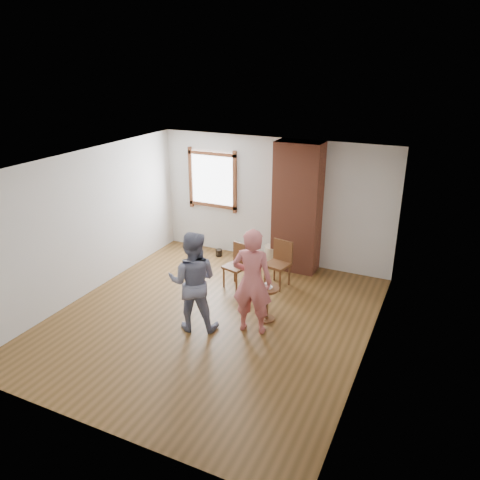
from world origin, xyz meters
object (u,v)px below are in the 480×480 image
object	(u,v)px
stoneware_crock	(273,256)
dining_chair_left	(238,263)
man	(193,281)
person_pink	(252,281)
side_table	(267,298)
dining_chair_right	(280,261)

from	to	relation	value
stoneware_crock	dining_chair_left	distance (m)	1.18
man	person_pink	world-z (taller)	person_pink
man	person_pink	bearing A→B (deg)	-179.19
dining_chair_left	side_table	xyz separation A→B (m)	(0.96, -0.92, -0.06)
dining_chair_right	person_pink	bearing A→B (deg)	-72.73
dining_chair_right	stoneware_crock	bearing A→B (deg)	130.86
dining_chair_right	side_table	xyz separation A→B (m)	(0.27, -1.30, -0.09)
side_table	person_pink	world-z (taller)	person_pink
dining_chair_right	person_pink	xyz separation A→B (m)	(0.17, -1.69, 0.37)
man	side_table	bearing A→B (deg)	-163.02
stoneware_crock	man	bearing A→B (deg)	-95.91
stoneware_crock	dining_chair_left	xyz separation A→B (m)	(-0.27, -1.12, 0.24)
side_table	man	bearing A→B (deg)	-144.28
dining_chair_left	dining_chair_right	xyz separation A→B (m)	(0.69, 0.38, 0.02)
stoneware_crock	side_table	world-z (taller)	side_table
dining_chair_left	person_pink	bearing A→B (deg)	-41.55
dining_chair_right	man	size ratio (longest dim) A/B	0.54
dining_chair_right	side_table	bearing A→B (deg)	-66.96
dining_chair_right	man	xyz separation A→B (m)	(-0.70, -2.00, 0.33)
dining_chair_right	person_pink	world-z (taller)	person_pink
stoneware_crock	person_pink	distance (m)	2.58
dining_chair_left	person_pink	world-z (taller)	person_pink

